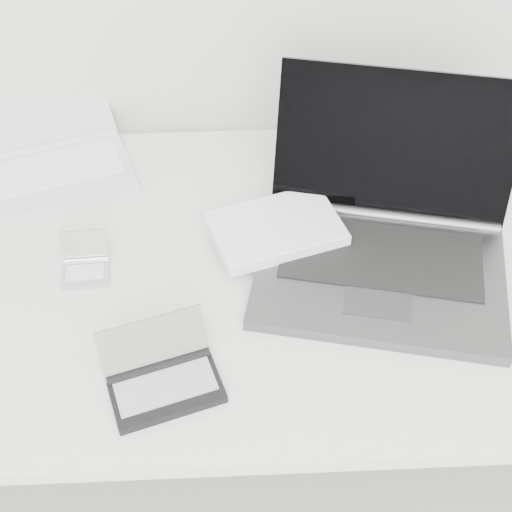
{
  "coord_description": "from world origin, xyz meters",
  "views": [
    {
      "loc": [
        -0.07,
        0.67,
        1.69
      ],
      "look_at": [
        -0.03,
        1.51,
        0.79
      ],
      "focal_mm": 50.0,
      "sensor_mm": 36.0,
      "label": 1
    }
  ],
  "objects_px": {
    "netbook_open_white": "(56,157)",
    "palmtop_charcoal": "(163,379)",
    "laptop_large": "(366,236)",
    "desk": "(271,279)"
  },
  "relations": [
    {
      "from": "netbook_open_white",
      "to": "palmtop_charcoal",
      "type": "bearing_deg",
      "value": -84.26
    },
    {
      "from": "netbook_open_white",
      "to": "palmtop_charcoal",
      "type": "xyz_separation_m",
      "value": [
        0.25,
        -0.55,
        -0.0
      ]
    },
    {
      "from": "laptop_large",
      "to": "netbook_open_white",
      "type": "xyz_separation_m",
      "value": [
        -0.6,
        0.28,
        -0.03
      ]
    },
    {
      "from": "laptop_large",
      "to": "desk",
      "type": "bearing_deg",
      "value": -163.23
    },
    {
      "from": "laptop_large",
      "to": "netbook_open_white",
      "type": "bearing_deg",
      "value": 167.32
    },
    {
      "from": "laptop_large",
      "to": "palmtop_charcoal",
      "type": "bearing_deg",
      "value": -130.37
    },
    {
      "from": "netbook_open_white",
      "to": "desk",
      "type": "bearing_deg",
      "value": -52.78
    },
    {
      "from": "laptop_large",
      "to": "netbook_open_white",
      "type": "height_order",
      "value": "laptop_large"
    },
    {
      "from": "desk",
      "to": "palmtop_charcoal",
      "type": "relative_size",
      "value": 7.84
    },
    {
      "from": "desk",
      "to": "laptop_large",
      "type": "distance_m",
      "value": 0.2
    }
  ]
}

